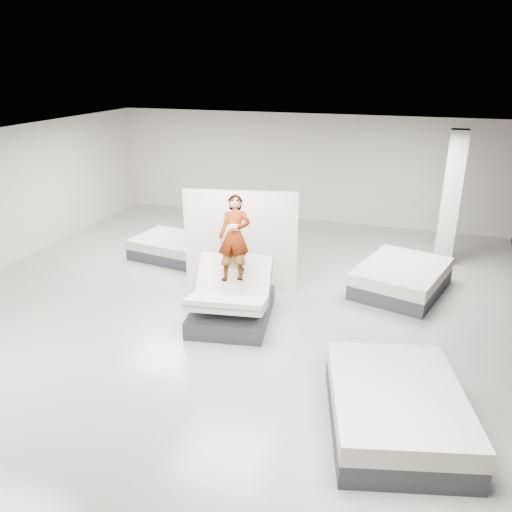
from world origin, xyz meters
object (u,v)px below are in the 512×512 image
Objects in this scene: person at (235,254)px; remote at (243,271)px; flat_bed_left_far at (173,247)px; column at (451,199)px; hero_bed at (232,302)px; flat_bed_right_near at (396,408)px; divider_panel at (241,241)px; flat_bed_right_far at (401,278)px.

remote is at bearing -57.85° from person.
remote is 3.90m from flat_bed_left_far.
column is at bearing 40.71° from remote.
column reaches higher than hero_bed.
hero_bed is 0.69m from remote.
flat_bed_right_near is (2.92, -2.17, -0.72)m from remote.
remote is (0.22, 0.02, 0.65)m from hero_bed.
hero_bed is 0.87× the size of divider_panel.
flat_bed_right_near is 7.44m from flat_bed_left_far.
flat_bed_left_far is at bearing 134.53° from hero_bed.
remote is 3.68m from flat_bed_right_far.
column is at bearing 66.03° from flat_bed_right_far.
column is (4.19, 2.91, 0.52)m from divider_panel.
divider_panel is (-0.26, 1.07, -0.14)m from person.
flat_bed_right_far is 2.53m from column.
divider_panel reaches higher than hero_bed.
hero_bed is 5.92m from column.
remote is at bearing 143.39° from flat_bed_right_near.
flat_bed_right_far is 0.96× the size of flat_bed_right_near.
person is at bearing 122.15° from remote.
flat_bed_right_near is (0.15, -4.48, 0.02)m from flat_bed_right_far.
hero_bed is 0.83× the size of flat_bed_right_far.
flat_bed_right_near is (3.45, -3.55, -0.77)m from divider_panel.
remote is 0.06× the size of divider_panel.
flat_bed_right_far is at bearing 37.93° from hero_bed.
flat_bed_left_far is 6.80m from column.
column is at bearing 14.72° from flat_bed_left_far.
hero_bed is 0.80× the size of flat_bed_right_near.
flat_bed_right_near is at bearing -45.54° from remote.
divider_panel is at bearing -145.22° from column.
column reaches higher than remote.
person is 0.67× the size of flat_bed_right_far.
hero_bed is 3.81m from flat_bed_right_near.
divider_panel is 1.18× the size of flat_bed_left_far.
flat_bed_right_far is (2.99, 2.33, -0.08)m from hero_bed.
hero_bed is at bearing -88.18° from divider_panel.
flat_bed_right_far is 4.49m from flat_bed_right_near.
flat_bed_left_far is at bearing 128.13° from remote.
flat_bed_right_near reaches higher than flat_bed_left_far.
person is at bearing 142.14° from flat_bed_right_near.
divider_panel is 0.96× the size of flat_bed_right_far.
hero_bed is at bearing -131.93° from column.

